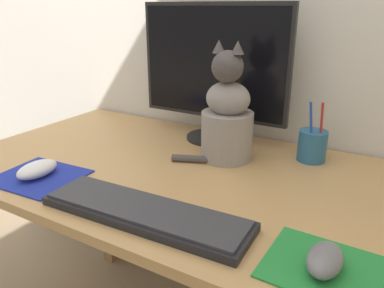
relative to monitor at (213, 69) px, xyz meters
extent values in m
cube|color=tan|center=(0.07, -0.26, -0.25)|extent=(1.34, 0.72, 0.02)
cube|color=olive|center=(-0.56, 0.06, -0.62)|extent=(0.05, 0.05, 0.71)
cylinder|color=black|center=(0.00, 0.00, -0.23)|extent=(0.17, 0.17, 0.01)
cylinder|color=black|center=(0.00, 0.00, -0.19)|extent=(0.04, 0.04, 0.07)
cube|color=black|center=(0.00, 0.00, 0.02)|extent=(0.50, 0.02, 0.36)
cube|color=black|center=(0.00, -0.01, 0.02)|extent=(0.48, 0.00, 0.33)
cube|color=black|center=(0.11, -0.51, -0.22)|extent=(0.47, 0.15, 0.02)
cube|color=#333338|center=(0.11, -0.51, -0.21)|extent=(0.45, 0.13, 0.01)
cube|color=#1E2D9E|center=(-0.25, -0.50, -0.23)|extent=(0.22, 0.20, 0.00)
cube|color=#238438|center=(0.47, -0.49, -0.23)|extent=(0.20, 0.18, 0.00)
ellipsoid|color=white|center=(-0.25, -0.50, -0.21)|extent=(0.07, 0.11, 0.04)
ellipsoid|color=slate|center=(0.47, -0.50, -0.21)|extent=(0.06, 0.10, 0.04)
cylinder|color=gray|center=(0.12, -0.13, -0.16)|extent=(0.15, 0.15, 0.14)
ellipsoid|color=gray|center=(0.12, -0.13, -0.05)|extent=(0.13, 0.11, 0.10)
sphere|color=#474242|center=(0.12, -0.14, 0.03)|extent=(0.09, 0.09, 0.09)
cone|color=#474242|center=(0.09, -0.14, 0.09)|extent=(0.04, 0.04, 0.03)
cone|color=#474242|center=(0.14, -0.14, 0.09)|extent=(0.04, 0.04, 0.03)
cylinder|color=#474242|center=(0.08, -0.19, -0.22)|extent=(0.19, 0.09, 0.02)
cylinder|color=#286089|center=(0.33, -0.02, -0.19)|extent=(0.08, 0.08, 0.09)
cylinder|color=#1E47B2|center=(0.33, -0.04, -0.13)|extent=(0.02, 0.01, 0.14)
cylinder|color=red|center=(0.35, -0.03, -0.13)|extent=(0.01, 0.02, 0.14)
camera|label=1|loc=(0.54, -1.06, 0.19)|focal=35.00mm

